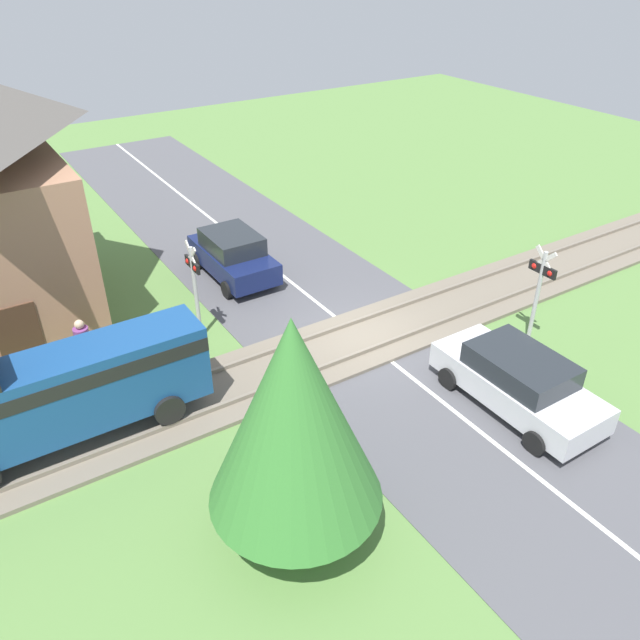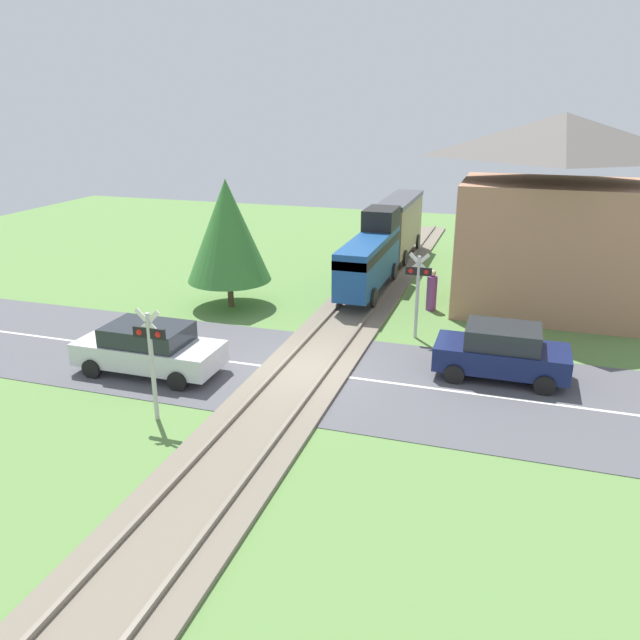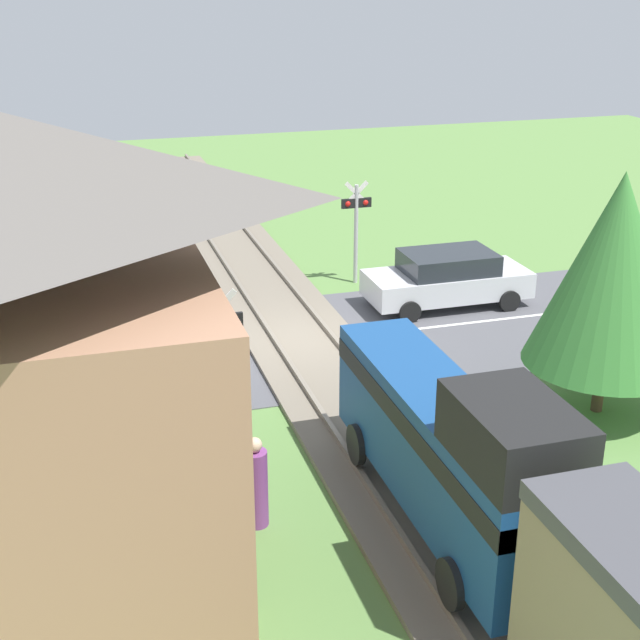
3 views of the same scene
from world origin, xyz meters
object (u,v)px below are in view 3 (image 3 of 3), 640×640
object	(u,v)px
train	(556,562)
crossing_signal_east_approach	(221,343)
car_far_side	(64,362)
pedestrian_by_station	(256,485)
crossing_signal_west_approach	(356,218)
car_near_crossing	(447,278)

from	to	relation	value
train	crossing_signal_east_approach	xyz separation A→B (m)	(2.75, -7.80, 0.12)
train	car_far_side	bearing A→B (deg)	-61.03
pedestrian_by_station	crossing_signal_east_approach	bearing A→B (deg)	-91.43
train	car_far_side	size ratio (longest dim) A/B	3.35
car_far_side	pedestrian_by_station	bearing A→B (deg)	116.41
crossing_signal_west_approach	pedestrian_by_station	distance (m)	12.67
car_near_crossing	pedestrian_by_station	bearing A→B (deg)	49.80
crossing_signal_west_approach	crossing_signal_east_approach	distance (m)	9.73
crossing_signal_east_approach	pedestrian_by_station	distance (m)	3.50
crossing_signal_west_approach	crossing_signal_east_approach	xyz separation A→B (m)	(5.50, 8.03, 0.00)
train	car_near_crossing	distance (m)	14.04
train	crossing_signal_west_approach	bearing A→B (deg)	-99.87
car_near_crossing	crossing_signal_west_approach	xyz separation A→B (m)	(1.79, -2.57, 1.16)
car_far_side	crossing_signal_west_approach	xyz separation A→B (m)	(-8.49, -5.45, 1.13)
car_near_crossing	car_far_side	xyz separation A→B (m)	(10.28, 2.88, 0.03)
car_near_crossing	crossing_signal_west_approach	size ratio (longest dim) A/B	1.46
train	crossing_signal_east_approach	distance (m)	8.27
crossing_signal_east_approach	car_far_side	bearing A→B (deg)	-40.73
car_far_side	car_near_crossing	bearing A→B (deg)	-164.36
train	car_far_side	xyz separation A→B (m)	(5.74, -10.37, -1.01)
crossing_signal_west_approach	crossing_signal_east_approach	bearing A→B (deg)	55.56
train	crossing_signal_west_approach	distance (m)	16.06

